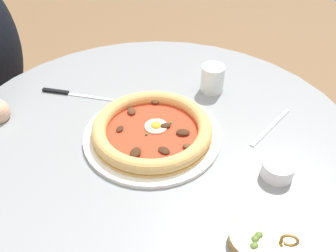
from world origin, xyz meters
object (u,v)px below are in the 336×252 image
(steak_knife, at_px, (67,93))
(olive_pan, at_px, (256,239))
(dining_table, at_px, (155,174))
(pizza_on_plate, at_px, (152,131))
(water_glass, at_px, (212,80))
(fork_utensil, at_px, (271,127))
(ramekin_capers, at_px, (278,169))

(steak_knife, xyz_separation_m, olive_pan, (-0.03, -0.66, 0.01))
(dining_table, relative_size, steak_knife, 5.63)
(pizza_on_plate, bearing_deg, steak_knife, 97.83)
(steak_knife, distance_m, olive_pan, 0.66)
(dining_table, height_order, olive_pan, olive_pan)
(water_glass, distance_m, fork_utensil, 0.22)
(steak_knife, relative_size, ramekin_capers, 2.62)
(steak_knife, xyz_separation_m, ramekin_capers, (0.14, -0.59, 0.02))
(dining_table, xyz_separation_m, olive_pan, (-0.07, -0.34, 0.13))
(ramekin_capers, bearing_deg, steak_knife, 103.74)
(dining_table, relative_size, ramekin_capers, 14.73)
(pizza_on_plate, height_order, water_glass, water_glass)
(fork_utensil, bearing_deg, ramekin_capers, -143.42)
(pizza_on_plate, bearing_deg, olive_pan, -101.67)
(dining_table, xyz_separation_m, steak_knife, (-0.04, 0.32, 0.12))
(water_glass, xyz_separation_m, ramekin_capers, (-0.16, -0.31, -0.01))
(steak_knife, relative_size, fork_utensil, 0.98)
(fork_utensil, bearing_deg, olive_pan, -152.03)
(pizza_on_plate, xyz_separation_m, olive_pan, (-0.07, -0.35, -0.01))
(dining_table, distance_m, fork_utensil, 0.32)
(dining_table, xyz_separation_m, fork_utensil, (0.24, -0.17, 0.12))
(dining_table, height_order, fork_utensil, fork_utensil)
(dining_table, height_order, pizza_on_plate, pizza_on_plate)
(water_glass, relative_size, olive_pan, 0.67)
(olive_pan, bearing_deg, steak_knife, 87.36)
(ramekin_capers, xyz_separation_m, olive_pan, (-0.18, -0.06, -0.01))
(water_glass, height_order, olive_pan, water_glass)
(water_glass, height_order, fork_utensil, water_glass)
(dining_table, xyz_separation_m, water_glass, (0.27, 0.04, 0.15))
(pizza_on_plate, relative_size, fork_utensil, 1.79)
(water_glass, relative_size, steak_knife, 0.42)
(dining_table, xyz_separation_m, pizza_on_plate, (0.01, 0.01, 0.14))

